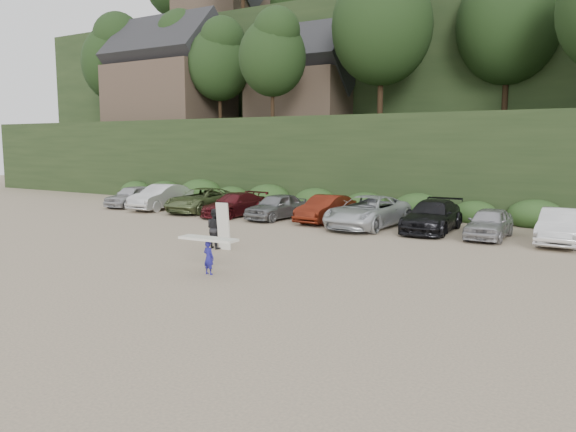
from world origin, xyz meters
The scene contains 5 objects.
ground centered at (0.00, 0.00, 0.00)m, with size 120.00×120.00×0.00m, color tan.
hillside_backdrop centered at (-0.26, 35.93, 11.22)m, with size 90.00×41.50×28.00m.
parked_cars centered at (1.99, 9.95, 0.75)m, with size 39.49×6.37×1.61m.
child_surfer centered at (-0.17, -2.49, 0.84)m, with size 2.08×0.70×1.23m.
adult_surfer centered at (-2.85, 1.21, 0.83)m, with size 1.29×0.80×1.93m.
Camera 1 is at (11.54, -16.45, 4.31)m, focal length 35.00 mm.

